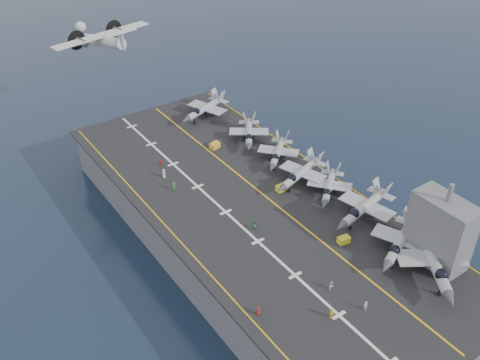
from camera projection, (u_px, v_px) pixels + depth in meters
ground at (251, 243)px, 107.33m from camera, size 500.00×500.00×0.00m
hull at (252, 223)px, 104.50m from camera, size 36.00×90.00×10.00m
flight_deck at (252, 202)px, 101.56m from camera, size 38.00×92.00×0.40m
foul_line at (265, 196)px, 102.85m from camera, size 0.35×90.00×0.02m
landing_centerline at (226, 212)px, 98.61m from camera, size 0.50×90.00×0.02m
deck_edge_port at (173, 234)px, 93.42m from camera, size 0.25×90.00×0.02m
deck_edge_stbd at (325, 170)px, 110.16m from camera, size 0.25×90.00×0.02m
island_superstructure at (442, 224)px, 83.98m from camera, size 5.00×10.00×15.00m
fighter_jet_0 at (433, 260)px, 83.80m from camera, size 18.39×19.87×5.74m
fighter_jet_1 at (401, 240)px, 88.16m from camera, size 17.51×14.90×5.15m
fighter_jet_2 at (365, 207)px, 95.62m from camera, size 17.05×13.14×5.30m
fighter_jet_3 at (329, 186)px, 101.83m from camera, size 15.22×14.59×4.41m
fighter_jet_4 at (301, 172)px, 105.08m from camera, size 16.36×13.20×4.94m
fighter_jet_5 at (278, 152)px, 112.03m from camera, size 15.33×14.87×4.46m
fighter_jet_6 at (249, 132)px, 118.75m from camera, size 14.94×15.92×4.60m
fighter_jet_8 at (205, 108)px, 128.06m from camera, size 17.19×14.26×5.11m
tow_cart_a at (344, 240)px, 91.28m from camera, size 2.18×1.58×1.21m
tow_cart_b at (281, 188)px, 103.98m from camera, size 2.01×1.33×1.19m
tow_cart_c at (215, 146)px, 117.19m from camera, size 2.45×1.89×1.31m
crew_0 at (259, 311)px, 77.98m from camera, size 1.11×1.20×1.66m
crew_1 at (332, 313)px, 77.40m from camera, size 1.23×0.91×1.88m
crew_2 at (254, 225)px, 94.17m from camera, size 1.28×1.27×1.81m
crew_3 at (174, 186)px, 103.99m from camera, size 1.25×1.06×1.77m
crew_4 at (161, 163)px, 111.06m from camera, size 0.86×1.10×1.62m
crew_5 at (164, 173)px, 107.46m from camera, size 1.14×1.39×1.98m
crew_6 at (366, 306)px, 78.73m from camera, size 0.73×1.03×1.62m
crew_7 at (331, 285)px, 82.18m from camera, size 1.14×1.08×1.59m
transport_plane at (103, 41)px, 122.74m from camera, size 27.40×21.20×5.83m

